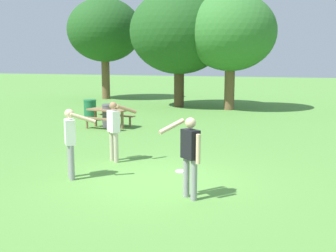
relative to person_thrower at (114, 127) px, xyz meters
name	(u,v)px	position (x,y,z in m)	size (l,w,h in m)	color
ground_plane	(161,181)	(1.84, -1.27, -0.96)	(120.00, 120.00, 0.00)	#568E3D
person_thrower	(114,127)	(0.00, 0.00, 0.00)	(0.83, 0.52, 1.64)	#B7AD93
person_catcher	(190,152)	(2.82, -2.19, 0.00)	(0.83, 0.52, 1.64)	gray
person_bystander	(71,138)	(-0.19, -1.79, 0.00)	(0.84, 0.49, 1.64)	gray
frisbee	(181,171)	(2.04, -0.37, -0.95)	(0.30, 0.30, 0.03)	white
picnic_table_near	(109,114)	(-2.86, 4.97, -0.40)	(1.86, 1.61, 0.77)	olive
trash_can_beside_table	(109,116)	(-2.90, 5.08, -0.48)	(0.59, 0.59, 0.96)	#515156
trash_can_further_along	(90,110)	(-4.63, 6.48, -0.48)	(0.59, 0.59, 0.96)	#1E663D
tree_tall_left	(105,30)	(-9.08, 16.11, 3.83)	(5.17, 5.17, 7.02)	brown
tree_broad_center	(179,32)	(-2.56, 13.10, 3.39)	(5.73, 5.73, 6.80)	#4C3823
tree_far_right	(231,33)	(0.52, 12.75, 3.26)	(4.95, 4.95, 6.35)	brown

